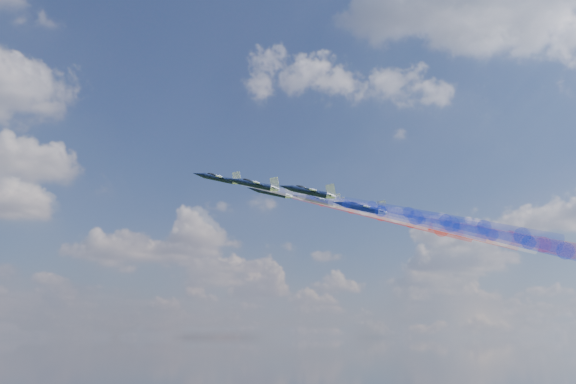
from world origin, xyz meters
TOP-DOWN VIEW (x-y plane):
  - jet_lead at (1.96, -1.01)m, footprint 15.71×15.41m
  - trail_lead at (23.09, -17.61)m, footprint 37.03×30.80m
  - jet_inner_left at (2.79, -16.65)m, footprint 15.71×15.41m
  - trail_inner_left at (23.93, -33.25)m, footprint 37.03×30.80m
  - jet_inner_right at (17.57, 0.38)m, footprint 15.71×15.41m
  - trail_inner_right at (38.70, -16.22)m, footprint 37.03×30.80m
  - jet_outer_left at (7.59, -30.48)m, footprint 15.71×15.41m
  - trail_outer_left at (28.72, -47.08)m, footprint 37.03×30.80m
  - jet_center_third at (20.83, -15.05)m, footprint 15.71×15.41m
  - trail_center_third at (41.97, -31.64)m, footprint 37.03×30.80m
  - jet_outer_right at (33.81, 0.12)m, footprint 15.71×15.41m
  - trail_outer_right at (54.94, -16.48)m, footprint 37.03×30.80m
  - jet_rear_left at (21.46, -30.07)m, footprint 15.71×15.41m
  - trail_rear_left at (42.59, -46.66)m, footprint 37.03×30.80m
  - jet_rear_right at (33.41, -16.02)m, footprint 15.71×15.41m
  - trail_rear_right at (54.55, -32.61)m, footprint 37.03×30.80m

SIDE VIEW (x-z plane):
  - trail_rear_left at x=42.59m, z-range 149.88..164.29m
  - trail_outer_left at x=28.72m, z-range 151.70..166.11m
  - trail_rear_right at x=54.55m, z-range 153.55..167.95m
  - trail_center_third at x=41.97m, z-range 153.97..168.37m
  - trail_inner_left at x=23.93m, z-range 155.23..169.64m
  - jet_rear_left at x=21.46m, z-range 159.76..166.81m
  - trail_outer_right at x=54.94m, z-range 157.30..171.71m
  - jet_outer_left at x=7.59m, z-range 161.58..168.64m
  - trail_inner_right at x=38.70m, z-range 158.20..172.60m
  - trail_lead at x=23.09m, z-range 159.59..173.99m
  - jet_rear_right at x=33.41m, z-range 163.43..170.48m
  - jet_center_third at x=20.83m, z-range 163.85..170.90m
  - jet_inner_left at x=2.79m, z-range 165.11..172.16m
  - jet_outer_right at x=33.81m, z-range 167.18..174.23m
  - jet_inner_right at x=17.57m, z-range 168.08..175.13m
  - jet_lead at x=1.96m, z-range 169.47..176.52m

